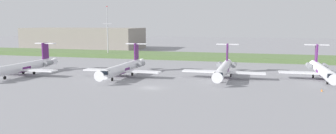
{
  "coord_description": "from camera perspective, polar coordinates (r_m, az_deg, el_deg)",
  "views": [
    {
      "loc": [
        24.31,
        -73.58,
        15.47
      ],
      "look_at": [
        0.0,
        15.74,
        3.0
      ],
      "focal_mm": 35.27,
      "sensor_mm": 36.0,
      "label": 1
    }
  ],
  "objects": [
    {
      "name": "antenna_mast",
      "position": [
        152.4,
        -10.39,
        5.32
      ],
      "size": [
        4.4,
        0.5,
        22.97
      ],
      "color": "#B2B2B7",
      "rests_on": "ground"
    },
    {
      "name": "regional_jet_fourth",
      "position": [
        94.46,
        9.6,
        -0.31
      ],
      "size": [
        22.81,
        31.0,
        9.0
      ],
      "color": "white",
      "rests_on": "ground"
    },
    {
      "name": "safety_cone_front_marker",
      "position": [
        82.66,
        25.05,
        -3.65
      ],
      "size": [
        0.44,
        0.44,
        0.55
      ],
      "primitive_type": "cone",
      "color": "orange",
      "rests_on": "ground"
    },
    {
      "name": "distant_hangar",
      "position": [
        205.0,
        -14.38,
        4.84
      ],
      "size": [
        69.19,
        28.51,
        12.37
      ],
      "primitive_type": "cube",
      "color": "gray",
      "rests_on": "ground"
    },
    {
      "name": "regional_jet_second",
      "position": [
        106.81,
        -23.59,
        0.07
      ],
      "size": [
        22.81,
        31.0,
        9.0
      ],
      "color": "white",
      "rests_on": "ground"
    },
    {
      "name": "regional_jet_fifth",
      "position": [
        100.02,
        25.06,
        -0.48
      ],
      "size": [
        22.81,
        31.0,
        9.0
      ],
      "color": "white",
      "rests_on": "ground"
    },
    {
      "name": "grass_berm",
      "position": [
        144.29,
        5.45,
        1.84
      ],
      "size": [
        320.0,
        20.0,
        1.82
      ],
      "primitive_type": "cube",
      "color": "#597542",
      "rests_on": "ground"
    },
    {
      "name": "ground_plane",
      "position": [
        107.52,
        2.0,
        -0.61
      ],
      "size": [
        500.0,
        500.0,
        0.0
      ],
      "primitive_type": "plane",
      "color": "gray"
    },
    {
      "name": "regional_jet_third",
      "position": [
        96.32,
        -7.65,
        -0.11
      ],
      "size": [
        22.81,
        31.0,
        9.0
      ],
      "color": "white",
      "rests_on": "ground"
    }
  ]
}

